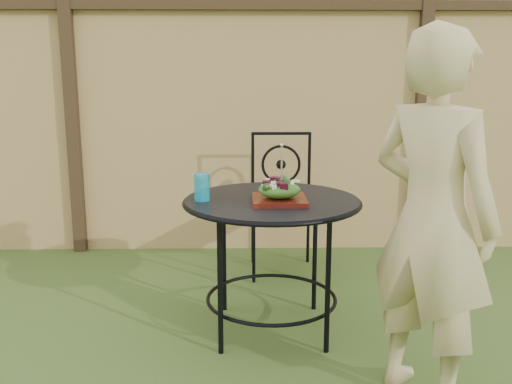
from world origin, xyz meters
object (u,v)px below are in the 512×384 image
(patio_table, at_px, (272,225))
(diner, at_px, (432,220))
(salad_plate, at_px, (279,200))
(patio_chair, at_px, (282,199))

(patio_table, relative_size, diner, 0.59)
(salad_plate, bearing_deg, patio_chair, 85.38)
(patio_table, distance_m, salad_plate, 0.17)
(patio_table, height_order, patio_chair, patio_chair)
(diner, distance_m, salad_plate, 0.81)
(patio_chair, bearing_deg, salad_plate, -94.62)
(patio_table, xyz_separation_m, patio_chair, (0.12, 0.96, -0.08))
(patio_chair, xyz_separation_m, diner, (0.51, -1.59, 0.27))
(patio_chair, xyz_separation_m, salad_plate, (-0.08, -1.03, 0.23))
(patio_chair, relative_size, diner, 0.61)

